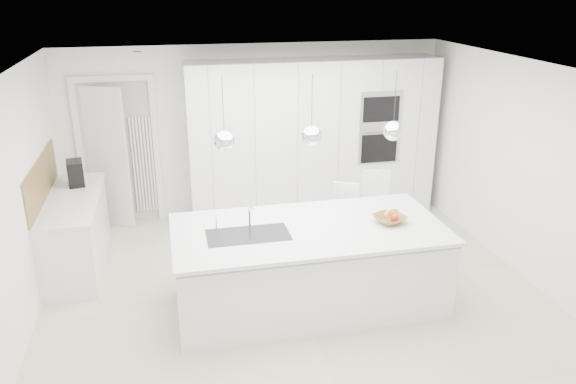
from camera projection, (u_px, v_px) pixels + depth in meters
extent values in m
plane|color=beige|center=(294.00, 291.00, 6.39)|extent=(5.50, 5.50, 0.00)
plane|color=white|center=(255.00, 131.00, 8.23)|extent=(5.50, 0.00, 5.50)
plane|color=white|center=(16.00, 210.00, 5.39)|extent=(0.00, 5.00, 5.00)
plane|color=white|center=(295.00, 69.00, 5.51)|extent=(5.50, 5.50, 0.00)
cube|color=white|center=(313.00, 139.00, 8.15)|extent=(3.60, 0.60, 2.30)
cube|color=white|center=(100.00, 158.00, 7.79)|extent=(0.76, 0.38, 2.00)
cube|color=white|center=(76.00, 233.00, 6.83)|extent=(0.60, 1.80, 0.86)
cube|color=white|center=(71.00, 199.00, 6.67)|extent=(0.62, 1.82, 0.04)
cube|color=olive|center=(42.00, 179.00, 6.52)|extent=(0.02, 1.80, 0.50)
cube|color=white|center=(309.00, 269.00, 5.98)|extent=(2.80, 1.20, 0.86)
cube|color=white|center=(309.00, 229.00, 5.87)|extent=(2.84, 1.40, 0.04)
cylinder|color=white|center=(249.00, 213.00, 5.83)|extent=(0.02, 0.02, 0.30)
sphere|color=white|center=(224.00, 141.00, 5.29)|extent=(0.20, 0.20, 0.20)
sphere|color=white|center=(311.00, 136.00, 5.46)|extent=(0.20, 0.20, 0.20)
sphere|color=white|center=(393.00, 131.00, 5.64)|extent=(0.20, 0.20, 0.20)
imported|color=olive|center=(390.00, 219.00, 5.96)|extent=(0.41, 0.41, 0.08)
cube|color=black|center=(75.00, 173.00, 7.03)|extent=(0.23, 0.32, 0.31)
sphere|color=red|center=(394.00, 218.00, 5.91)|extent=(0.09, 0.09, 0.09)
sphere|color=red|center=(392.00, 216.00, 5.97)|extent=(0.08, 0.08, 0.08)
torus|color=yellow|center=(392.00, 213.00, 5.94)|extent=(0.22, 0.16, 0.19)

